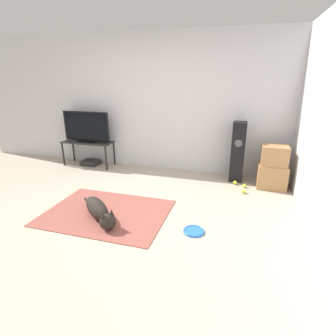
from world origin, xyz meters
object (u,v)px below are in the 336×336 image
Objects in this scene: tennis_ball_near_speaker at (244,191)px; floor_speaker at (238,152)px; cardboard_box_upper at (275,155)px; tennis_ball_loose_on_carpet at (244,186)px; tv at (86,127)px; tv_stand at (88,145)px; cardboard_box_lower at (272,176)px; game_console at (91,162)px; dog at (99,211)px; frisbee at (194,231)px; tennis_ball_by_boxes at (235,183)px.

floor_speaker is at bearing 105.73° from tennis_ball_near_speaker.
cardboard_box_upper is at bearing 41.91° from tennis_ball_near_speaker.
tv is at bearing 173.85° from tennis_ball_loose_on_carpet.
floor_speaker is at bearing -0.62° from tv_stand.
tv is (-3.59, 0.19, 0.61)m from cardboard_box_lower.
cardboard_box_upper reaches higher than game_console.
game_console is at bearing 124.37° from dog.
cardboard_box_upper is 0.39× the size of tv_stand.
cardboard_box_upper reaches higher than frisbee.
frisbee is 1.70m from tennis_ball_by_boxes.
tennis_ball_by_boxes is (0.00, -0.21, -0.49)m from floor_speaker.
dog reaches higher than tennis_ball_near_speaker.
frisbee is at bearing -36.08° from tv_stand.
tv is 3.28m from tennis_ball_loose_on_carpet.
tennis_ball_loose_on_carpet is at bearing -32.18° from tennis_ball_by_boxes.
cardboard_box_lower is (2.23, 1.77, 0.07)m from dog.
floor_speaker reaches higher than cardboard_box_upper.
dog is at bearing -177.22° from frisbee.
frisbee is 2.04m from cardboard_box_upper.
cardboard_box_lower is 0.61m from tennis_ball_near_speaker.
tennis_ball_loose_on_carpet is at bearing -61.98° from floor_speaker.
floor_speaker reaches higher than game_console.
tv_stand is at bearing 124.90° from dog.
tennis_ball_loose_on_carpet is at bearing 87.86° from tennis_ball_near_speaker.
cardboard_box_lower reaches higher than tennis_ball_near_speaker.
tennis_ball_by_boxes is (0.41, 1.65, 0.02)m from frisbee.
tennis_ball_by_boxes is at bearing 147.82° from tennis_ball_loose_on_carpet.
tennis_ball_near_speaker is 0.24m from tennis_ball_loose_on_carpet.
floor_speaker is at bearing 91.36° from tennis_ball_by_boxes.
floor_speaker reaches higher than tennis_ball_loose_on_carpet.
tv_stand is 15.90× the size of tennis_ball_by_boxes.
frisbee is at bearing -120.20° from cardboard_box_upper.
dog is 2.87m from cardboard_box_upper.
game_console is (-3.58, 0.21, -0.51)m from cardboard_box_upper.
tv_stand is 1.05× the size of tv.
dog is 2.26m from tennis_ball_near_speaker.
tv_stand is 0.37m from tv.
dog is 11.96× the size of tennis_ball_by_boxes.
cardboard_box_lower reaches higher than tennis_ball_loose_on_carpet.
cardboard_box_upper is 3.60m from tv_stand.
cardboard_box_upper is 3.60m from tv.
tennis_ball_near_speaker is (3.16, -0.58, -0.77)m from tv.
game_console is (-3.00, 0.26, 0.01)m from tennis_ball_by_boxes.
floor_speaker reaches higher than tennis_ball_by_boxes.
cardboard_box_lower is 7.04× the size of tennis_ball_near_speaker.
tv is 15.11× the size of tennis_ball_loose_on_carpet.
frisbee is 1.97m from floor_speaker.
game_console is at bearing 176.63° from cardboard_box_lower.
tennis_ball_loose_on_carpet is (1.80, 1.62, -0.10)m from dog.
floor_speaker reaches higher than dog.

